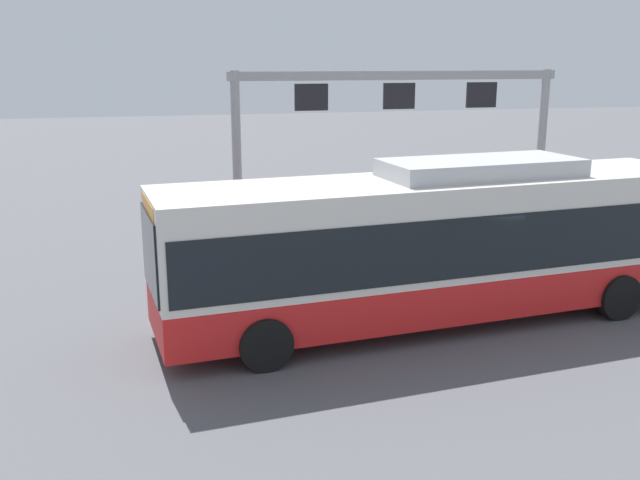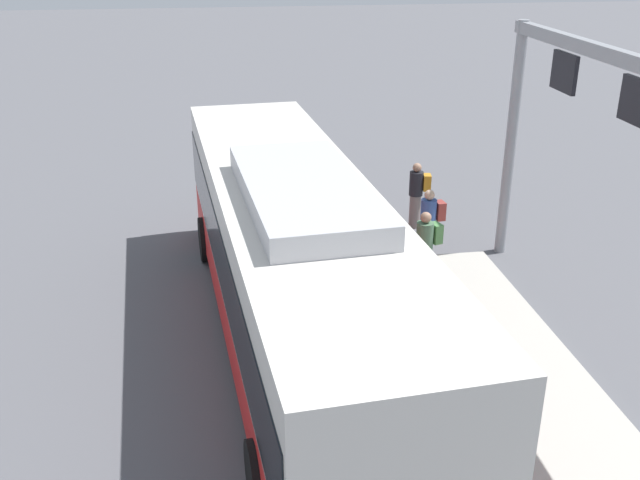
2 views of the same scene
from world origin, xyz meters
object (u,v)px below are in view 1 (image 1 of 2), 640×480
at_px(person_waiting_near, 276,245).
at_px(trash_bin, 578,239).
at_px(bus_main, 440,239).
at_px(person_boarding, 178,254).
at_px(person_waiting_mid, 330,246).

xyz_separation_m(person_waiting_near, trash_bin, (-8.60, -0.14, -0.44)).
height_order(bus_main, person_waiting_near, bus_main).
distance_m(person_boarding, person_waiting_mid, 3.70).
distance_m(person_waiting_near, person_waiting_mid, 1.31).
relative_size(bus_main, person_waiting_mid, 7.23).
bearing_deg(person_boarding, person_waiting_mid, 86.83).
bearing_deg(person_waiting_near, trash_bin, 84.46).
relative_size(bus_main, person_waiting_near, 7.23).
bearing_deg(person_waiting_mid, bus_main, 12.09).
bearing_deg(bus_main, person_waiting_mid, -64.61).
distance_m(person_waiting_mid, trash_bin, 7.40).
xyz_separation_m(bus_main, person_waiting_near, (2.87, -3.26, -0.76)).
relative_size(person_waiting_mid, trash_bin, 1.86).
relative_size(bus_main, trash_bin, 13.41).
bearing_deg(person_boarding, bus_main, 64.96).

